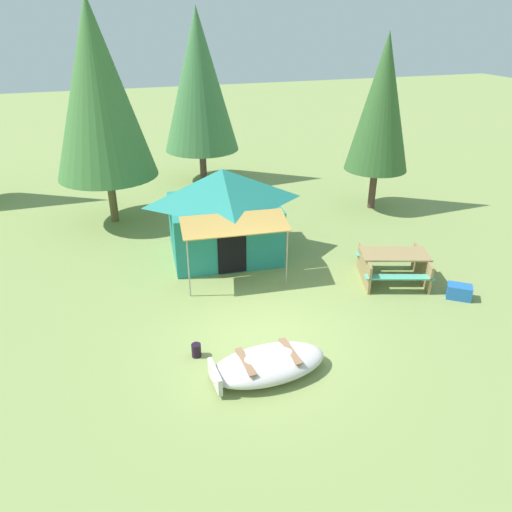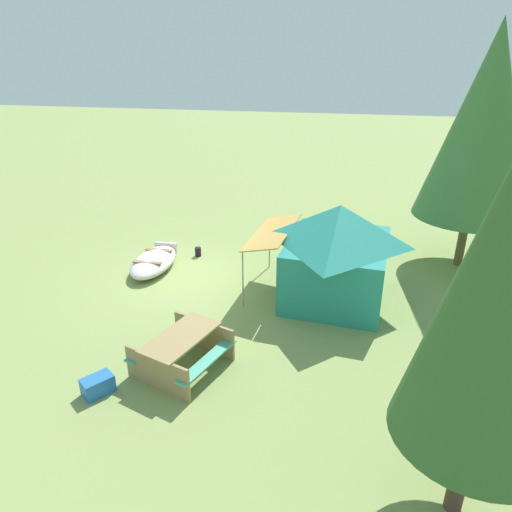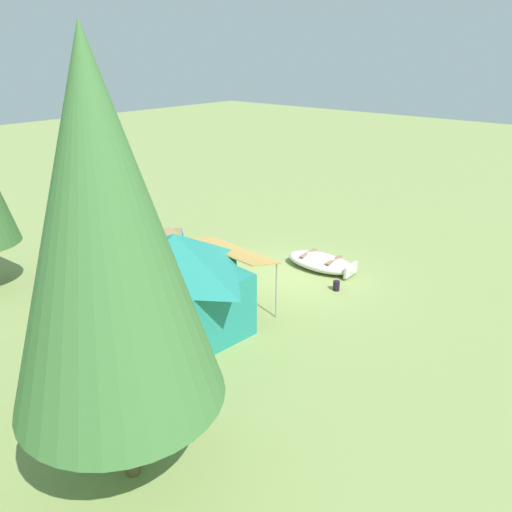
{
  "view_description": "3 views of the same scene",
  "coord_description": "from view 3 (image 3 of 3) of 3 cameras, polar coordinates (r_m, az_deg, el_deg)",
  "views": [
    {
      "loc": [
        -2.84,
        -8.3,
        6.3
      ],
      "look_at": [
        0.35,
        1.5,
        1.16
      ],
      "focal_mm": 34.5,
      "sensor_mm": 36.0,
      "label": 1
    },
    {
      "loc": [
        11.29,
        4.4,
        5.96
      ],
      "look_at": [
        -0.13,
        1.92,
        0.79
      ],
      "focal_mm": 32.45,
      "sensor_mm": 36.0,
      "label": 2
    },
    {
      "loc": [
        -8.26,
        11.22,
        6.48
      ],
      "look_at": [
        0.3,
        1.21,
        1.05
      ],
      "focal_mm": 35.46,
      "sensor_mm": 36.0,
      "label": 3
    }
  ],
  "objects": [
    {
      "name": "pine_tree_back_right",
      "position": [
        7.05,
        -16.78,
        2.46
      ],
      "size": [
        3.13,
        3.13,
        6.82
      ],
      "color": "brown",
      "rests_on": "ground_plane"
    },
    {
      "name": "ground_plane",
      "position": [
        15.36,
        3.77,
        -2.59
      ],
      "size": [
        80.0,
        80.0,
        0.0
      ],
      "primitive_type": "plane",
      "color": "#859753"
    },
    {
      "name": "fuel_can",
      "position": [
        14.76,
        9.04,
        -3.33
      ],
      "size": [
        0.25,
        0.25,
        0.29
      ],
      "primitive_type": "cylinder",
      "rotation": [
        0.0,
        0.0,
        0.36
      ],
      "color": "black",
      "rests_on": "ground_plane"
    },
    {
      "name": "picnic_table",
      "position": [
        16.89,
        -9.81,
        1.26
      ],
      "size": [
        2.09,
        1.99,
        0.78
      ],
      "color": "#9B7E50",
      "rests_on": "ground_plane"
    },
    {
      "name": "beached_rowboat",
      "position": [
        16.04,
        7.34,
        -0.67
      ],
      "size": [
        2.35,
        1.23,
        0.47
      ],
      "color": "silver",
      "rests_on": "ground_plane"
    },
    {
      "name": "canvas_cabin_tent",
      "position": [
        12.23,
        -8.8,
        -2.87
      ],
      "size": [
        3.38,
        3.78,
        2.53
      ],
      "color": "teal",
      "rests_on": "ground_plane"
    },
    {
      "name": "cooler_box",
      "position": [
        18.54,
        -8.8,
        2.25
      ],
      "size": [
        0.67,
        0.62,
        0.35
      ],
      "primitive_type": "cube",
      "rotation": [
        0.0,
        0.0,
        2.51
      ],
      "color": "#2465B6",
      "rests_on": "ground_plane"
    }
  ]
}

